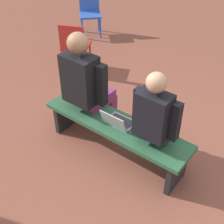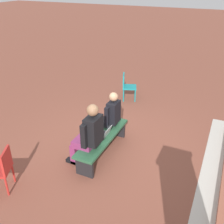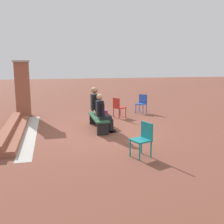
# 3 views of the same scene
# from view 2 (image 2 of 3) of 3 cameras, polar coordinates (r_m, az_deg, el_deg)

# --- Properties ---
(ground_plane) EXTENTS (60.00, 60.00, 0.00)m
(ground_plane) POSITION_cam_2_polar(r_m,az_deg,el_deg) (6.05, -0.37, -7.97)
(ground_plane) COLOR brown
(concrete_strip) EXTENTS (5.36, 0.40, 0.01)m
(concrete_strip) POSITION_cam_2_polar(r_m,az_deg,el_deg) (5.50, 20.38, -14.26)
(concrete_strip) COLOR #B7B2A8
(concrete_strip) RESTS_ON ground
(bench) EXTENTS (1.80, 0.44, 0.45)m
(bench) POSITION_cam_2_polar(r_m,az_deg,el_deg) (5.71, -2.03, -6.09)
(bench) COLOR #285638
(bench) RESTS_ON ground
(person_student) EXTENTS (0.51, 0.64, 1.29)m
(person_student) POSITION_cam_2_polar(r_m,az_deg,el_deg) (5.93, -0.58, -0.87)
(person_student) COLOR #232328
(person_student) RESTS_ON ground
(person_adult) EXTENTS (0.59, 0.74, 1.42)m
(person_adult) POSITION_cam_2_polar(r_m,az_deg,el_deg) (5.18, -5.13, -4.86)
(person_adult) COLOR #7F2D5B
(person_adult) RESTS_ON ground
(laptop) EXTENTS (0.32, 0.29, 0.21)m
(laptop) POSITION_cam_2_polar(r_m,az_deg,el_deg) (5.66, -1.78, -4.70)
(laptop) COLOR #9EA0A5
(laptop) RESTS_ON bench
(plastic_chair_foreground) EXTENTS (0.54, 0.54, 0.84)m
(plastic_chair_foreground) POSITION_cam_2_polar(r_m,az_deg,el_deg) (8.22, 3.31, 5.85)
(plastic_chair_foreground) COLOR teal
(plastic_chair_foreground) RESTS_ON ground
(plastic_chair_near_bench_left) EXTENTS (0.56, 0.56, 0.84)m
(plastic_chair_near_bench_left) POSITION_cam_2_polar(r_m,az_deg,el_deg) (5.16, -22.89, -11.07)
(plastic_chair_near_bench_left) COLOR red
(plastic_chair_near_bench_left) RESTS_ON ground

